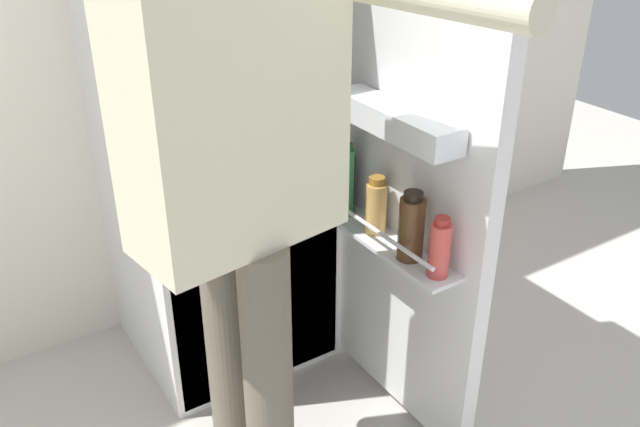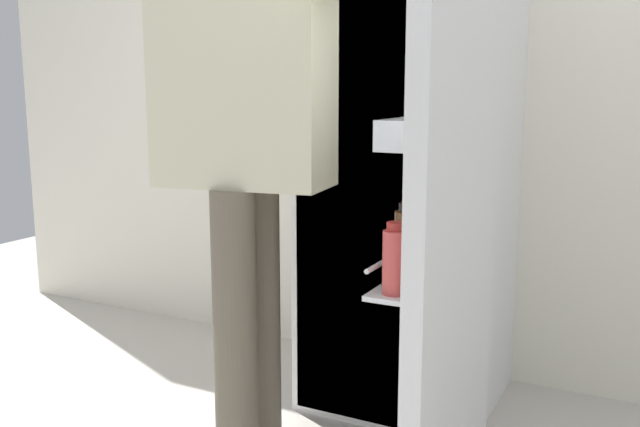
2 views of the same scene
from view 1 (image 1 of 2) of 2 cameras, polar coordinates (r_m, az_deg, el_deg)
refrigerator at (r=2.11m, az=-8.00°, el=7.78°), size 0.66×1.20×1.72m
person at (r=1.45m, az=-6.82°, el=4.23°), size 0.63×0.73×1.65m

